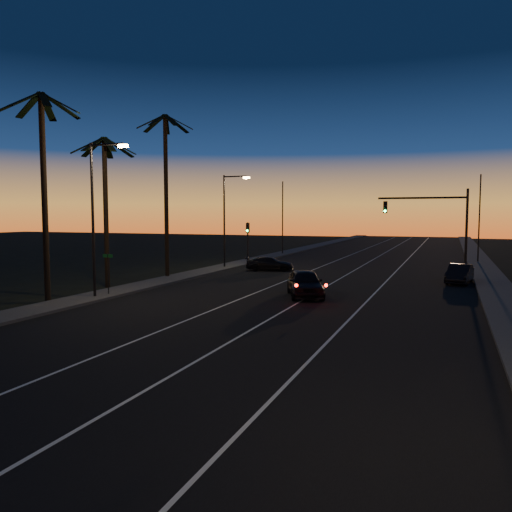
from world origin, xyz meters
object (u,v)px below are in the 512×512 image
at_px(lead_car, 305,283).
at_px(signal_mast, 436,216).
at_px(cross_car, 269,264).
at_px(right_car, 460,274).

bearing_deg(lead_car, signal_mast, 64.98).
bearing_deg(cross_car, lead_car, -61.58).
distance_m(lead_car, right_car, 12.99).
bearing_deg(signal_mast, cross_car, -170.19).
distance_m(signal_mast, cross_car, 14.42).
bearing_deg(signal_mast, lead_car, -115.02).
bearing_deg(right_car, cross_car, 169.66).
bearing_deg(lead_car, right_car, 47.60).
xyz_separation_m(lead_car, right_car, (8.76, 9.59, -0.13)).
relative_size(signal_mast, lead_car, 1.27).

